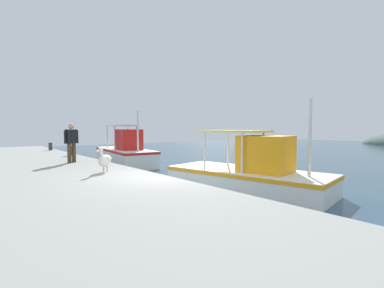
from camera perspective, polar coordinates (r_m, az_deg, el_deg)
water_surface at (r=23.91m, az=33.48°, el=-2.66°), size 60.00×60.00×0.00m
fishing_boat_nearest at (r=17.56m, az=-13.35°, el=-1.77°), size 6.15×2.71×3.20m
fishing_boat_second at (r=10.23m, az=11.62°, el=-5.82°), size 6.14×3.25×3.15m
pelican at (r=9.64m, az=-17.29°, el=-3.05°), size 0.80×0.84×0.82m
fisherman_standing at (r=12.70m, az=-23.25°, el=0.53°), size 0.33×0.61×1.62m
mooring_bollard_nearest at (r=20.41m, az=-26.76°, el=-0.45°), size 0.23×0.23×0.49m
mooring_bollard_second at (r=15.94m, az=-23.29°, el=-1.30°), size 0.25×0.25×0.49m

